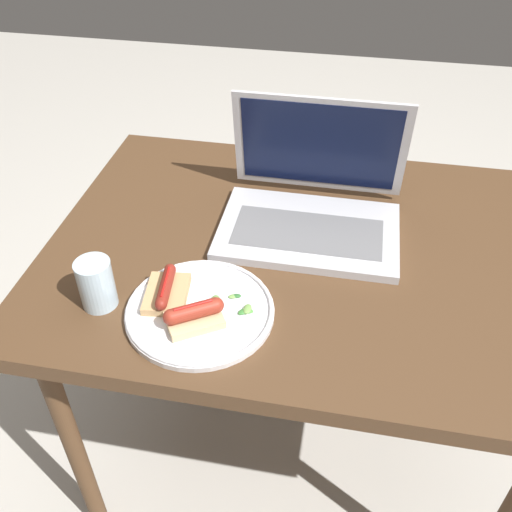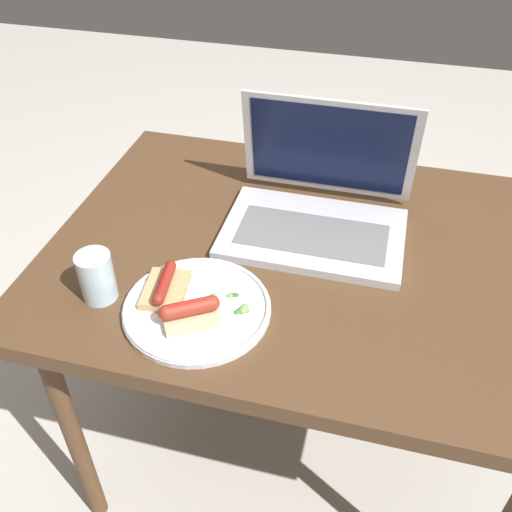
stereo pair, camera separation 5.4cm
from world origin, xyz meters
name	(u,v)px [view 2 (the right image)]	position (x,y,z in m)	size (l,w,h in m)	color
ground_plane	(294,443)	(0.00, 0.00, 0.00)	(6.00, 6.00, 0.00)	#B7B2A8
desk	(308,272)	(0.00, 0.00, 0.65)	(1.05, 0.78, 0.71)	#4C331E
laptop	(318,208)	(0.00, 0.08, 0.76)	(0.37, 0.29, 0.25)	#B7B7BC
plate	(197,308)	(-0.16, -0.23, 0.72)	(0.26, 0.26, 0.02)	silver
sausage_toast_left	(190,312)	(-0.16, -0.26, 0.74)	(0.11, 0.10, 0.05)	#D6B784
sausage_toast_middle	(165,287)	(-0.23, -0.21, 0.74)	(0.09, 0.11, 0.04)	tan
salad_pile	(230,303)	(-0.11, -0.21, 0.72)	(0.08, 0.05, 0.01)	#4C8E3D
drinking_glass	(97,277)	(-0.35, -0.23, 0.76)	(0.06, 0.06, 0.10)	silver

